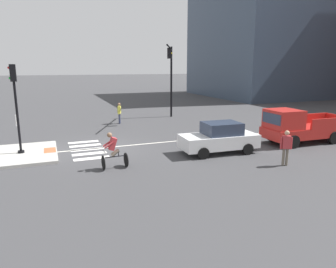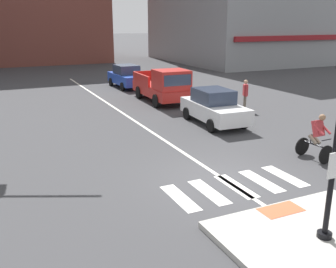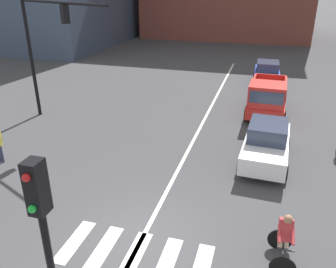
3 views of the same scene
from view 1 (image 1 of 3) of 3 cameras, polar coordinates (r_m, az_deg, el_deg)
name	(u,v)px [view 1 (image 1 of 3)]	position (r m, az deg, el deg)	size (l,w,h in m)	color
ground_plane	(97,148)	(18.03, -12.80, -2.60)	(300.00, 300.00, 0.00)	#3D3D3F
traffic_island	(21,154)	(17.90, -25.23, -3.35)	(4.33, 3.49, 0.15)	#B2AFA8
tactile_pad_front	(50,150)	(17.82, -20.79, -2.77)	(1.10, 0.60, 0.01)	#DB5B38
signal_pole	(16,101)	(17.42, -26.10, 5.50)	(0.44, 0.38, 4.49)	black
crosswalk_stripe_a	(84,142)	(19.74, -15.20, -1.42)	(0.44, 1.80, 0.01)	silver
crosswalk_stripe_b	(85,145)	(18.85, -14.89, -2.04)	(0.44, 1.80, 0.01)	silver
crosswalk_stripe_c	(87,149)	(17.96, -14.55, -2.73)	(0.44, 1.80, 0.01)	silver
crosswalk_stripe_d	(89,154)	(17.07, -14.17, -3.50)	(0.44, 1.80, 0.01)	silver
crosswalk_stripe_e	(92,158)	(16.19, -13.76, -4.34)	(0.44, 1.80, 0.01)	silver
lane_centre_line	(246,134)	(21.78, 14.15, -0.08)	(0.14, 28.00, 0.01)	silver
traffic_light_mast	(171,70)	(26.90, 0.47, 11.60)	(5.91, 2.77, 6.21)	black
building_far_block	(276,35)	(52.91, 19.09, 16.82)	(19.18, 21.96, 18.46)	#3D4C60
car_white_eastbound_mid	(219,138)	(16.79, 9.39, -0.70)	(2.00, 4.18, 1.64)	white
pickup_truck_red_eastbound_far	(298,127)	(20.15, 22.72, 1.16)	(2.17, 5.15, 2.08)	red
cyclist	(113,150)	(14.20, -10.02, -2.88)	(0.72, 1.12, 1.68)	black
pedestrian_at_curb_left	(119,112)	(25.27, -8.90, 4.09)	(0.51, 0.35, 1.67)	#2D334C
pedestrian_waiting_far_side	(286,145)	(15.39, 20.79, -1.90)	(0.35, 0.51, 1.67)	#6B6051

